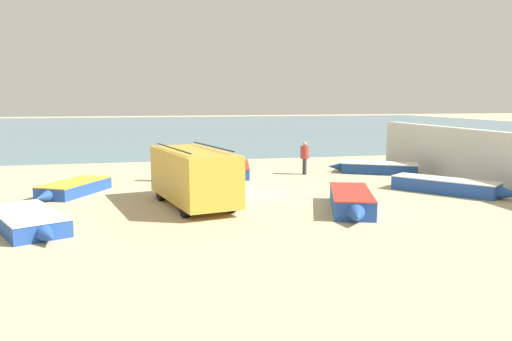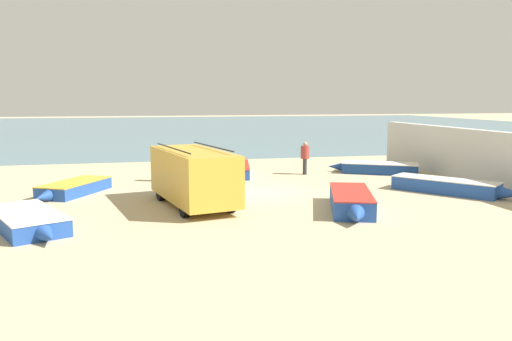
% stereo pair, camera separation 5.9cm
% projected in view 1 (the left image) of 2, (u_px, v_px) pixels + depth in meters
% --- Properties ---
extents(ground_plane, '(200.00, 200.00, 0.00)m').
position_uv_depth(ground_plane, '(253.00, 193.00, 21.49)').
color(ground_plane, tan).
extents(sea_water, '(120.00, 80.00, 0.01)m').
position_uv_depth(sea_water, '(174.00, 127.00, 71.63)').
color(sea_water, slate).
rests_on(sea_water, ground_plane).
extents(harbor_wall, '(0.50, 15.41, 2.58)m').
position_uv_depth(harbor_wall, '(465.00, 155.00, 24.73)').
color(harbor_wall, silver).
rests_on(harbor_wall, ground_plane).
extents(parked_van, '(3.05, 5.51, 2.26)m').
position_uv_depth(parked_van, '(193.00, 175.00, 18.79)').
color(parked_van, gold).
rests_on(parked_van, ground_plane).
extents(fishing_rowboat_0, '(4.75, 3.37, 0.58)m').
position_uv_depth(fishing_rowboat_0, '(377.00, 168.00, 27.27)').
color(fishing_rowboat_0, navy).
rests_on(fishing_rowboat_0, ground_plane).
extents(fishing_rowboat_1, '(2.94, 4.12, 0.53)m').
position_uv_depth(fishing_rowboat_1, '(73.00, 188.00, 21.23)').
color(fishing_rowboat_1, '#234CA3').
rests_on(fishing_rowboat_1, ground_plane).
extents(fishing_rowboat_2, '(3.93, 4.80, 0.62)m').
position_uv_depth(fishing_rowboat_2, '(449.00, 186.00, 21.41)').
color(fishing_rowboat_2, '#234CA3').
rests_on(fishing_rowboat_2, ground_plane).
extents(fishing_rowboat_3, '(2.61, 4.83, 0.68)m').
position_uv_depth(fishing_rowboat_3, '(351.00, 201.00, 18.10)').
color(fishing_rowboat_3, '#234CA3').
rests_on(fishing_rowboat_3, ground_plane).
extents(fishing_rowboat_4, '(2.17, 5.28, 0.56)m').
position_uv_depth(fishing_rowboat_4, '(235.00, 169.00, 26.95)').
color(fishing_rowboat_4, '#234CA3').
rests_on(fishing_rowboat_4, ground_plane).
extents(fishing_rowboat_5, '(3.11, 4.58, 0.55)m').
position_uv_depth(fishing_rowboat_5, '(28.00, 221.00, 15.49)').
color(fishing_rowboat_5, '#234CA3').
rests_on(fishing_rowboat_5, ground_plane).
extents(fisherman_0, '(0.46, 0.46, 1.76)m').
position_uv_depth(fisherman_0, '(305.00, 155.00, 26.72)').
color(fisherman_0, '#38383D').
rests_on(fisherman_0, ground_plane).
extents(fisherman_1, '(0.45, 0.45, 1.71)m').
position_uv_depth(fisherman_1, '(167.00, 161.00, 24.44)').
color(fisherman_1, '#5B564C').
rests_on(fisherman_1, ground_plane).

